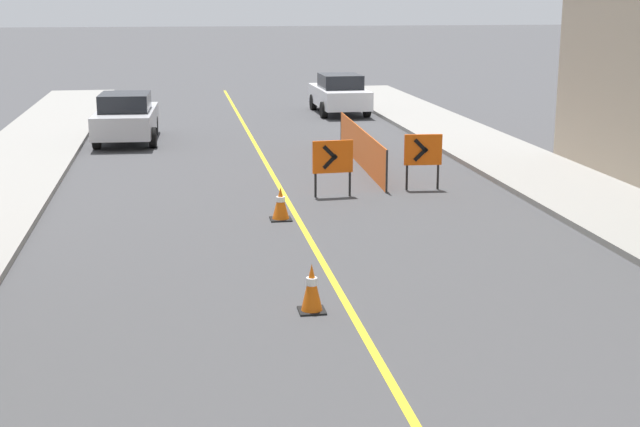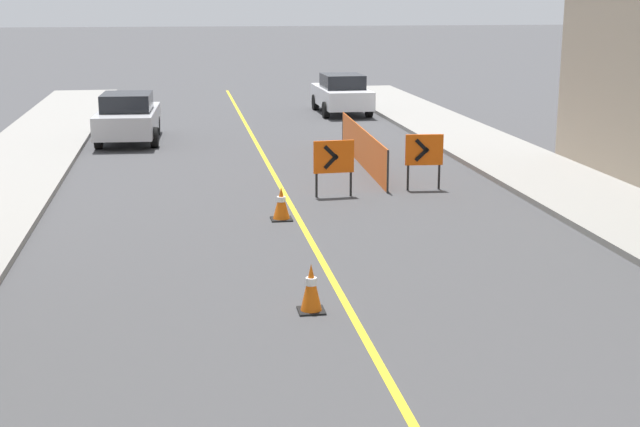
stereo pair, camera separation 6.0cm
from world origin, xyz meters
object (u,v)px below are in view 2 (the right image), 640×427
(traffic_cone_fourth, at_px, (281,204))
(parked_car_curb_mid, at_px, (342,94))
(parked_car_curb_near, at_px, (128,117))
(traffic_cone_third, at_px, (311,288))
(arrow_barricade_primary, at_px, (334,159))
(arrow_barricade_secondary, at_px, (424,152))

(traffic_cone_fourth, bearing_deg, parked_car_curb_mid, 75.54)
(traffic_cone_fourth, bearing_deg, parked_car_curb_near, 108.36)
(traffic_cone_third, relative_size, arrow_barricade_primary, 0.56)
(parked_car_curb_mid, bearing_deg, traffic_cone_fourth, -105.47)
(traffic_cone_fourth, height_order, parked_car_curb_near, parked_car_curb_near)
(traffic_cone_third, bearing_deg, arrow_barricade_primary, 77.72)
(traffic_cone_third, xyz_separation_m, parked_car_curb_mid, (4.63, 22.84, 0.43))
(arrow_barricade_primary, relative_size, parked_car_curb_mid, 0.31)
(traffic_cone_fourth, relative_size, arrow_barricade_secondary, 0.52)
(traffic_cone_third, distance_m, parked_car_curb_near, 17.19)
(arrow_barricade_secondary, bearing_deg, traffic_cone_fourth, -142.70)
(traffic_cone_fourth, distance_m, parked_car_curb_mid, 17.72)
(traffic_cone_third, height_order, parked_car_curb_near, parked_car_curb_near)
(traffic_cone_third, distance_m, arrow_barricade_secondary, 9.07)
(arrow_barricade_primary, bearing_deg, arrow_barricade_secondary, 6.11)
(traffic_cone_fourth, height_order, arrow_barricade_primary, arrow_barricade_primary)
(traffic_cone_third, bearing_deg, arrow_barricade_secondary, 63.98)
(arrow_barricade_secondary, height_order, parked_car_curb_near, parked_car_curb_near)
(parked_car_curb_mid, bearing_deg, traffic_cone_third, -102.48)
(arrow_barricade_primary, relative_size, arrow_barricade_secondary, 0.98)
(arrow_barricade_primary, relative_size, parked_car_curb_near, 0.30)
(arrow_barricade_secondary, bearing_deg, arrow_barricade_primary, -165.55)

